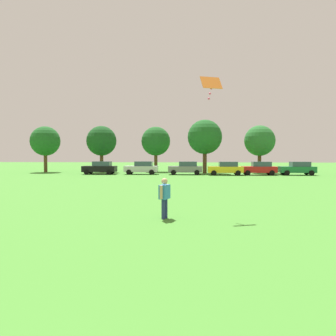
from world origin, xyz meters
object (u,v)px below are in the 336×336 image
Objects in this scene: kite at (211,85)px; tree_far_left at (45,141)px; parked_car_black_0 at (100,168)px; parked_car_gray_2 at (186,168)px; tree_far_right at (260,141)px; adult_bystander at (165,195)px; tree_right at (205,137)px; parked_car_red_4 at (259,168)px; parked_car_green_5 at (298,168)px; tree_center at (156,141)px; tree_left at (101,141)px; parked_car_silver_1 at (142,168)px; parked_car_yellow_3 at (226,168)px.

tree_far_left reaches higher than kite.
parked_car_black_0 is 1.00× the size of parked_car_gray_2.
tree_far_right is at bearing -0.22° from tree_far_left.
tree_far_left is at bearing 179.78° from tree_far_right.
adult_bystander is 0.22× the size of tree_right.
parked_car_red_4 is at bearing 179.01° from parked_car_black_0.
parked_car_green_5 is (12.47, 28.25, -4.75)m from kite.
tree_center is 1.01× the size of tree_far_right.
adult_bystander is 36.71m from tree_left.
tree_left reaches higher than parked_car_red_4.
tree_far_left is at bearing 123.54° from kite.
tree_left is at bearing -10.77° from parked_car_green_5.
parked_car_black_0 is at bearing -26.53° from tree_far_left.
parked_car_silver_1 is 0.64× the size of tree_left.
tree_center is 14.94m from tree_far_right.
tree_far_left is (-34.39, 4.82, 3.64)m from parked_car_green_5.
parked_car_gray_2 is at bearing -126.30° from tree_right.
parked_car_silver_1 is (5.40, 0.36, 0.00)m from parked_car_black_0.
parked_car_silver_1 is 7.66m from tree_center.
kite is 28.82m from parked_car_gray_2.
adult_bystander is at bearing 71.92° from parked_car_red_4.
parked_car_black_0 and parked_car_green_5 have the same top height.
parked_car_red_4 reaches higher than adult_bystander.
tree_far_left is (-21.92, 33.08, -1.11)m from kite.
parked_car_silver_1 is 0.65× the size of tree_far_left.
kite is 0.24× the size of parked_car_yellow_3.
tree_right is (-6.62, 3.77, 4.10)m from parked_car_red_4.
kite is at bearing 74.67° from parked_car_red_4.
parked_car_red_4 is (9.15, -0.32, 0.00)m from parked_car_gray_2.
tree_left is 22.37m from tree_far_right.
parked_car_red_4 is 1.00× the size of parked_car_green_5.
parked_car_yellow_3 is 0.65× the size of tree_far_right.
parked_car_red_4 is 6.16m from tree_far_right.
adult_bystander is 0.25× the size of tree_far_right.
parked_car_silver_1 is at bearing -99.85° from tree_center.
parked_car_yellow_3 is (4.99, -0.75, 0.00)m from parked_car_gray_2.
kite is at bearing 66.19° from parked_car_green_5.
adult_bystander is 0.25× the size of tree_far_left.
parked_car_black_0 is 20.29m from parked_car_red_4.
parked_car_gray_2 is (0.46, 29.76, -0.12)m from adult_bystander.
adult_bystander is 30.97m from parked_car_red_4.
parked_car_green_5 is 0.65× the size of tree_far_left.
tree_left is at bearing 179.32° from tree_far_right.
tree_far_right is (1.00, 4.89, 3.61)m from parked_car_red_4.
tree_right is at bearing -126.30° from parked_car_gray_2.
tree_center is at bearing 170.57° from tree_far_right.
kite is 0.16× the size of tree_far_right.
tree_left is 1.01× the size of tree_far_right.
kite is 0.24× the size of parked_car_green_5.
tree_far_left reaches higher than parked_car_yellow_3.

